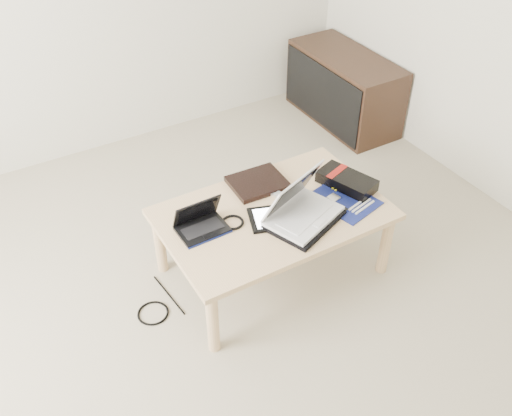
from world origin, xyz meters
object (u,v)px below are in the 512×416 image
media_cabinet (343,88)px  netbook (201,223)px  coffee_table (273,219)px  gpu_box (347,181)px  white_laptop (300,207)px

media_cabinet → netbook: bearing=-148.0°
coffee_table → media_cabinet: size_ratio=1.22×
netbook → coffee_table: bearing=-10.3°
netbook → gpu_box: netbook is taller
coffee_table → white_laptop: size_ratio=2.64×
coffee_table → white_laptop: (0.08, -0.11, 0.12)m
white_laptop → gpu_box: size_ratio=1.27×
netbook → gpu_box: size_ratio=0.71×
netbook → white_laptop: (0.44, -0.17, 0.03)m
media_cabinet → gpu_box: media_cabinet is taller
netbook → white_laptop: size_ratio=0.56×
netbook → gpu_box: bearing=-5.6°
media_cabinet → gpu_box: (-0.84, -1.10, 0.18)m
coffee_table → media_cabinet: (1.27, 1.09, -0.10)m
coffee_table → white_laptop: bearing=-52.2°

